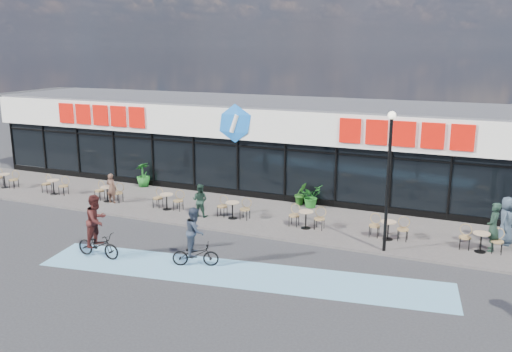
{
  "coord_description": "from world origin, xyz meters",
  "views": [
    {
      "loc": [
        11.13,
        -16.84,
        7.52
      ],
      "look_at": [
        2.47,
        3.5,
        2.13
      ],
      "focal_mm": 38.0,
      "sensor_mm": 36.0,
      "label": 1
    }
  ],
  "objects_px": {
    "patron_left": "(111,188)",
    "cyclist_a": "(195,242)",
    "potted_plant_left": "(143,175)",
    "bistro_set_0": "(6,179)",
    "potted_plant_right": "(311,196)",
    "patron_right": "(200,200)",
    "pedestrian_b": "(507,221)",
    "pedestrian_a": "(493,227)",
    "potted_plant_mid": "(301,194)",
    "lamp_post": "(389,170)"
  },
  "relations": [
    {
      "from": "pedestrian_a",
      "to": "potted_plant_mid",
      "type": "bearing_deg",
      "value": -108.88
    },
    {
      "from": "pedestrian_a",
      "to": "pedestrian_b",
      "type": "distance_m",
      "value": 1.06
    },
    {
      "from": "patron_right",
      "to": "potted_plant_right",
      "type": "bearing_deg",
      "value": -144.59
    },
    {
      "from": "potted_plant_left",
      "to": "pedestrian_b",
      "type": "distance_m",
      "value": 17.76
    },
    {
      "from": "bistro_set_0",
      "to": "potted_plant_right",
      "type": "distance_m",
      "value": 16.32
    },
    {
      "from": "bistro_set_0",
      "to": "cyclist_a",
      "type": "xyz_separation_m",
      "value": [
        14.39,
        -5.1,
        0.32
      ]
    },
    {
      "from": "potted_plant_mid",
      "to": "patron_left",
      "type": "relative_size",
      "value": 0.75
    },
    {
      "from": "bistro_set_0",
      "to": "potted_plant_right",
      "type": "relative_size",
      "value": 1.45
    },
    {
      "from": "potted_plant_left",
      "to": "potted_plant_right",
      "type": "xyz_separation_m",
      "value": [
        9.41,
        -0.13,
        -0.12
      ]
    },
    {
      "from": "bistro_set_0",
      "to": "pedestrian_a",
      "type": "bearing_deg",
      "value": 0.52
    },
    {
      "from": "potted_plant_left",
      "to": "pedestrian_a",
      "type": "height_order",
      "value": "pedestrian_a"
    },
    {
      "from": "potted_plant_mid",
      "to": "potted_plant_right",
      "type": "relative_size",
      "value": 1.02
    },
    {
      "from": "patron_left",
      "to": "pedestrian_a",
      "type": "height_order",
      "value": "pedestrian_a"
    },
    {
      "from": "pedestrian_a",
      "to": "bistro_set_0",
      "type": "bearing_deg",
      "value": -89.53
    },
    {
      "from": "lamp_post",
      "to": "patron_right",
      "type": "relative_size",
      "value": 3.5
    },
    {
      "from": "lamp_post",
      "to": "potted_plant_mid",
      "type": "relative_size",
      "value": 4.77
    },
    {
      "from": "bistro_set_0",
      "to": "patron_left",
      "type": "relative_size",
      "value": 1.07
    },
    {
      "from": "patron_left",
      "to": "cyclist_a",
      "type": "bearing_deg",
      "value": 145.7
    },
    {
      "from": "pedestrian_a",
      "to": "lamp_post",
      "type": "bearing_deg",
      "value": -66.78
    },
    {
      "from": "lamp_post",
      "to": "pedestrian_a",
      "type": "relative_size",
      "value": 2.81
    },
    {
      "from": "potted_plant_left",
      "to": "bistro_set_0",
      "type": "bearing_deg",
      "value": -155.78
    },
    {
      "from": "pedestrian_a",
      "to": "potted_plant_left",
      "type": "bearing_deg",
      "value": -99.24
    },
    {
      "from": "lamp_post",
      "to": "cyclist_a",
      "type": "bearing_deg",
      "value": -147.22
    },
    {
      "from": "potted_plant_mid",
      "to": "potted_plant_left",
      "type": "bearing_deg",
      "value": -179.55
    },
    {
      "from": "patron_left",
      "to": "patron_right",
      "type": "bearing_deg",
      "value": 177.27
    },
    {
      "from": "patron_left",
      "to": "patron_right",
      "type": "relative_size",
      "value": 0.98
    },
    {
      "from": "potted_plant_right",
      "to": "pedestrian_b",
      "type": "xyz_separation_m",
      "value": [
        8.25,
        -1.7,
        0.4
      ]
    },
    {
      "from": "cyclist_a",
      "to": "patron_left",
      "type": "bearing_deg",
      "value": 146.15
    },
    {
      "from": "lamp_post",
      "to": "pedestrian_a",
      "type": "height_order",
      "value": "lamp_post"
    },
    {
      "from": "bistro_set_0",
      "to": "pedestrian_b",
      "type": "relative_size",
      "value": 0.83
    },
    {
      "from": "lamp_post",
      "to": "bistro_set_0",
      "type": "distance_m",
      "value": 20.43
    },
    {
      "from": "lamp_post",
      "to": "potted_plant_right",
      "type": "bearing_deg",
      "value": 134.55
    },
    {
      "from": "bistro_set_0",
      "to": "pedestrian_b",
      "type": "xyz_separation_m",
      "value": [
        24.32,
        1.17,
        0.48
      ]
    },
    {
      "from": "potted_plant_left",
      "to": "pedestrian_b",
      "type": "xyz_separation_m",
      "value": [
        17.66,
        -1.83,
        0.28
      ]
    },
    {
      "from": "potted_plant_mid",
      "to": "cyclist_a",
      "type": "bearing_deg",
      "value": -97.76
    },
    {
      "from": "potted_plant_right",
      "to": "cyclist_a",
      "type": "xyz_separation_m",
      "value": [
        -1.68,
        -7.97,
        0.24
      ]
    },
    {
      "from": "potted_plant_right",
      "to": "patron_left",
      "type": "height_order",
      "value": "patron_left"
    },
    {
      "from": "potted_plant_right",
      "to": "patron_right",
      "type": "distance_m",
      "value": 5.23
    },
    {
      "from": "potted_plant_left",
      "to": "patron_right",
      "type": "height_order",
      "value": "patron_right"
    },
    {
      "from": "potted_plant_mid",
      "to": "potted_plant_right",
      "type": "bearing_deg",
      "value": -19.27
    },
    {
      "from": "potted_plant_right",
      "to": "patron_right",
      "type": "bearing_deg",
      "value": -141.52
    },
    {
      "from": "bistro_set_0",
      "to": "patron_left",
      "type": "xyz_separation_m",
      "value": [
        7.06,
        -0.19,
        0.27
      ]
    },
    {
      "from": "bistro_set_0",
      "to": "cyclist_a",
      "type": "distance_m",
      "value": 15.27
    },
    {
      "from": "pedestrian_a",
      "to": "pedestrian_b",
      "type": "relative_size",
      "value": 0.99
    },
    {
      "from": "bistro_set_0",
      "to": "potted_plant_left",
      "type": "distance_m",
      "value": 7.31
    },
    {
      "from": "potted_plant_left",
      "to": "pedestrian_a",
      "type": "relative_size",
      "value": 0.71
    },
    {
      "from": "potted_plant_right",
      "to": "patron_right",
      "type": "xyz_separation_m",
      "value": [
        -4.09,
        -3.25,
        0.21
      ]
    },
    {
      "from": "cyclist_a",
      "to": "potted_plant_left",
      "type": "bearing_deg",
      "value": 133.64
    },
    {
      "from": "cyclist_a",
      "to": "potted_plant_mid",
      "type": "bearing_deg",
      "value": 82.24
    },
    {
      "from": "cyclist_a",
      "to": "patron_right",
      "type": "bearing_deg",
      "value": 117.02
    }
  ]
}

